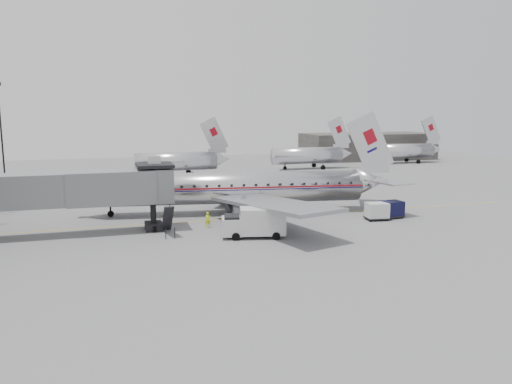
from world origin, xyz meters
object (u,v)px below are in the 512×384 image
airliner (240,188)px  baggage_cart_white (377,211)px  service_van (254,222)px  ramp_worker (208,220)px  baggage_cart_navy (392,209)px

airliner → baggage_cart_white: 15.04m
service_van → baggage_cart_white: service_van is taller
airliner → baggage_cart_white: airliner is taller
ramp_worker → airliner: bearing=47.9°
baggage_cart_white → service_van: bearing=-160.5°
service_van → baggage_cart_navy: (16.38, 3.70, -0.45)m
baggage_cart_navy → baggage_cart_white: bearing=-174.8°
airliner → ramp_worker: (-4.81, -5.90, -2.08)m
airliner → ramp_worker: bearing=-121.2°
baggage_cart_white → ramp_worker: baggage_cart_white is taller
baggage_cart_white → baggage_cart_navy: bearing=18.6°
baggage_cart_navy → ramp_worker: size_ratio=1.62×
service_van → baggage_cart_white: bearing=25.4°
baggage_cart_navy → service_van: bearing=-174.0°
airliner → baggage_cart_white: (12.83, -7.61, -1.89)m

